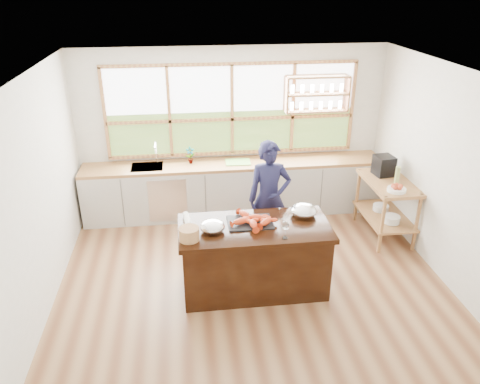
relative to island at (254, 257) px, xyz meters
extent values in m
plane|color=#956B43|center=(0.00, 0.20, -0.45)|extent=(5.00, 5.00, 0.00)
cube|color=silver|center=(0.00, 2.45, 0.90)|extent=(5.00, 0.02, 2.70)
cube|color=silver|center=(0.00, -2.05, 0.90)|extent=(5.00, 0.02, 2.70)
cube|color=silver|center=(-2.50, 0.20, 0.90)|extent=(0.02, 4.50, 2.70)
cube|color=silver|center=(2.50, 0.20, 0.90)|extent=(0.02, 4.50, 2.70)
cube|color=white|center=(0.00, 0.20, 2.25)|extent=(5.00, 4.50, 0.02)
cube|color=tan|center=(0.00, 2.42, 1.25)|extent=(4.05, 0.06, 1.50)
cube|color=white|center=(0.00, 2.44, 1.59)|extent=(3.98, 0.01, 0.75)
cube|color=#39561F|center=(0.00, 2.44, 0.87)|extent=(3.98, 0.01, 0.70)
cube|color=tan|center=(1.35, 2.31, 1.77)|extent=(1.00, 0.28, 0.03)
cube|color=tan|center=(1.35, 2.31, 1.50)|extent=(1.00, 0.28, 0.03)
cube|color=tan|center=(1.35, 2.31, 1.22)|extent=(1.00, 0.28, 0.03)
cube|color=tan|center=(0.85, 2.31, 1.50)|extent=(0.03, 0.28, 0.55)
cube|color=tan|center=(1.85, 2.31, 1.50)|extent=(0.03, 0.28, 0.55)
cube|color=#BAB7AE|center=(0.00, 2.14, -0.03)|extent=(4.90, 0.62, 0.85)
cube|color=silver|center=(-1.10, 1.82, -0.02)|extent=(0.60, 0.01, 0.72)
cube|color=#A2693D|center=(0.00, 2.14, 0.42)|extent=(4.90, 0.62, 0.05)
cube|color=silver|center=(-1.40, 2.14, 0.37)|extent=(0.50, 0.42, 0.16)
cube|color=#A2693D|center=(2.45, 0.60, 0.00)|extent=(0.04, 0.04, 0.90)
cube|color=#A2693D|center=(2.45, 1.60, 0.00)|extent=(0.04, 0.04, 0.90)
cube|color=#A2693D|center=(1.93, 0.60, 0.00)|extent=(0.04, 0.04, 0.90)
cube|color=#A2693D|center=(1.93, 1.60, 0.00)|extent=(0.04, 0.04, 0.90)
cube|color=#A2693D|center=(2.19, 1.10, -0.13)|extent=(0.62, 1.10, 0.03)
cube|color=#A2693D|center=(2.19, 1.10, 0.42)|extent=(0.62, 1.10, 0.05)
cylinder|color=white|center=(2.19, 0.85, -0.07)|extent=(0.24, 0.24, 0.11)
cylinder|color=white|center=(2.19, 1.25, -0.07)|extent=(0.24, 0.24, 0.09)
cube|color=black|center=(0.00, 0.00, -0.03)|extent=(1.77, 0.82, 0.84)
cube|color=black|center=(0.00, 0.00, 0.42)|extent=(1.85, 0.90, 0.06)
imported|color=#161635|center=(0.35, 0.90, 0.37)|extent=(0.62, 0.42, 1.66)
imported|color=slate|center=(-0.71, 2.20, 0.58)|extent=(0.16, 0.12, 0.28)
cube|color=#6EB446|center=(0.06, 2.14, 0.45)|extent=(0.41, 0.31, 0.01)
cube|color=black|center=(2.19, 1.35, 0.60)|extent=(0.30, 0.31, 0.30)
cylinder|color=#98A758|center=(2.24, 0.98, 0.58)|extent=(0.08, 0.08, 0.28)
cylinder|color=white|center=(2.14, 0.74, 0.47)|extent=(0.26, 0.26, 0.05)
sphere|color=#AF391C|center=(2.19, 0.74, 0.52)|extent=(0.07, 0.07, 0.07)
sphere|color=#AF391C|center=(2.16, 0.79, 0.52)|extent=(0.07, 0.07, 0.07)
sphere|color=#AF391C|center=(2.10, 0.77, 0.52)|extent=(0.07, 0.07, 0.07)
sphere|color=#AF391C|center=(2.10, 0.71, 0.52)|extent=(0.07, 0.07, 0.07)
sphere|color=#AF391C|center=(2.16, 0.70, 0.52)|extent=(0.07, 0.07, 0.07)
cube|color=black|center=(-0.04, 0.08, 0.45)|extent=(0.55, 0.40, 0.02)
ellipsoid|color=red|center=(-0.16, 0.03, 0.50)|extent=(0.23, 0.15, 0.08)
ellipsoid|color=red|center=(0.04, 0.10, 0.50)|extent=(0.23, 0.14, 0.08)
ellipsoid|color=red|center=(0.14, -0.02, 0.50)|extent=(0.21, 0.21, 0.08)
ellipsoid|color=red|center=(-0.09, 0.20, 0.50)|extent=(0.18, 0.23, 0.08)
ellipsoid|color=red|center=(-0.02, -0.06, 0.50)|extent=(0.11, 0.22, 0.08)
ellipsoid|color=silver|center=(-0.52, -0.06, 0.51)|extent=(0.30, 0.30, 0.14)
ellipsoid|color=silver|center=(0.66, 0.19, 0.52)|extent=(0.33, 0.33, 0.16)
cylinder|color=white|center=(0.30, -0.33, 0.45)|extent=(0.06, 0.06, 0.01)
cylinder|color=white|center=(0.30, -0.33, 0.52)|extent=(0.01, 0.01, 0.13)
ellipsoid|color=white|center=(0.30, -0.33, 0.62)|extent=(0.08, 0.08, 0.10)
cylinder|color=#B38246|center=(-0.80, -0.22, 0.52)|extent=(0.24, 0.24, 0.15)
cylinder|color=white|center=(-0.81, 0.19, 0.49)|extent=(0.11, 0.31, 0.08)
camera|label=1|loc=(-0.80, -4.91, 3.21)|focal=35.00mm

